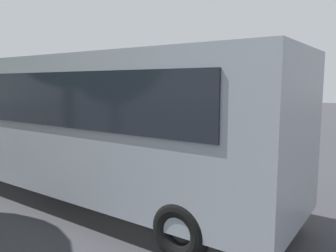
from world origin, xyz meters
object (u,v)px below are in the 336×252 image
object	(u,v)px
spectator_far_left	(199,140)
stunt_motorcycle	(171,119)
tour_bus	(85,129)
spectator_right	(121,136)
spectator_far_right	(99,133)
parked_motorcycle_silver	(132,157)
traffic_cone	(208,137)
spectator_centre	(145,136)
spectator_left	(169,140)

from	to	relation	value
spectator_far_left	stunt_motorcycle	size ratio (longest dim) A/B	0.99
tour_bus	stunt_motorcycle	size ratio (longest dim) A/B	5.45
spectator_right	spectator_far_right	bearing A→B (deg)	1.32
tour_bus	spectator_right	size ratio (longest dim) A/B	5.76
spectator_far_left	parked_motorcycle_silver	distance (m)	2.08
traffic_cone	spectator_far_right	bearing A→B (deg)	71.61
spectator_centre	spectator_far_right	distance (m)	1.97
spectator_far_left	spectator_right	distance (m)	2.69
tour_bus	traffic_cone	bearing A→B (deg)	-85.53
spectator_left	spectator_centre	size ratio (longest dim) A/B	0.95
spectator_centre	spectator_left	bearing A→B (deg)	-176.43
spectator_far_right	stunt_motorcycle	bearing A→B (deg)	-86.84
spectator_far_right	traffic_cone	bearing A→B (deg)	-108.39
tour_bus	spectator_left	bearing A→B (deg)	-99.69
spectator_far_left	spectator_far_right	world-z (taller)	spectator_far_left
spectator_far_right	stunt_motorcycle	world-z (taller)	stunt_motorcycle
spectator_right	stunt_motorcycle	size ratio (longest dim) A/B	0.95
tour_bus	spectator_right	world-z (taller)	tour_bus
spectator_right	parked_motorcycle_silver	size ratio (longest dim) A/B	0.82
spectator_centre	parked_motorcycle_silver	distance (m)	0.78
stunt_motorcycle	spectator_far_right	bearing A→B (deg)	93.16
tour_bus	spectator_centre	size ratio (longest dim) A/B	5.37
stunt_motorcycle	traffic_cone	world-z (taller)	stunt_motorcycle
spectator_centre	spectator_far_right	xyz separation A→B (m)	(1.97, -0.02, -0.07)
spectator_left	spectator_far_right	distance (m)	2.80
spectator_left	spectator_centre	world-z (taller)	spectator_centre
stunt_motorcycle	tour_bus	bearing A→B (deg)	108.05
spectator_far_left	tour_bus	bearing A→B (deg)	67.39
spectator_left	parked_motorcycle_silver	bearing A→B (deg)	29.15
spectator_far_right	parked_motorcycle_silver	size ratio (longest dim) A/B	0.84
spectator_far_left	spectator_far_right	distance (m)	3.66
spectator_right	spectator_far_right	size ratio (longest dim) A/B	0.98
spectator_far_left	spectator_left	size ratio (longest dim) A/B	1.03
parked_motorcycle_silver	stunt_motorcycle	distance (m)	6.06
spectator_far_left	spectator_far_right	size ratio (longest dim) A/B	1.03
spectator_far_right	stunt_motorcycle	size ratio (longest dim) A/B	0.96
parked_motorcycle_silver	spectator_right	bearing A→B (deg)	-31.45
traffic_cone	stunt_motorcycle	bearing A→B (deg)	-1.27
spectator_left	spectator_right	xyz separation A→B (m)	(1.83, 0.00, -0.03)
spectator_right	traffic_cone	xyz separation A→B (m)	(-0.72, -5.07, -0.70)
tour_bus	spectator_centre	bearing A→B (deg)	-83.10
stunt_motorcycle	spectator_right	bearing A→B (deg)	103.85
stunt_motorcycle	spectator_far_left	bearing A→B (deg)	129.40
spectator_right	parked_motorcycle_silver	xyz separation A→B (m)	(-0.87, 0.53, -0.52)
stunt_motorcycle	spectator_left	bearing A→B (deg)	121.13
tour_bus	spectator_far_left	xyz separation A→B (m)	(-1.33, -3.19, -0.59)
spectator_centre	parked_motorcycle_silver	world-z (taller)	spectator_centre
tour_bus	spectator_left	world-z (taller)	tour_bus
parked_motorcycle_silver	stunt_motorcycle	world-z (taller)	stunt_motorcycle
spectator_far_left	spectator_far_right	xyz separation A→B (m)	(3.64, 0.36, -0.03)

